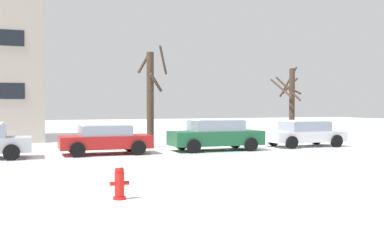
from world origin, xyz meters
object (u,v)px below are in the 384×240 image
Objects in this scene: fire_hydrant at (119,182)px; parked_car_white at (305,133)px; parked_car_red at (105,139)px; parked_car_green at (216,134)px.

parked_car_white is (12.18, 10.04, 0.31)m from fire_hydrant.
fire_hydrant is 10.20m from parked_car_red.
parked_car_green is 5.26m from parked_car_white.
parked_car_white reaches higher than fire_hydrant.
parked_car_red is 0.97× the size of parked_car_white.
parked_car_white is at bearing 39.50° from fire_hydrant.
parked_car_green is at bearing 54.76° from fire_hydrant.
parked_car_red reaches higher than fire_hydrant.
fire_hydrant is at bearing -140.50° from parked_car_white.
parked_car_green is 1.07× the size of parked_car_white.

